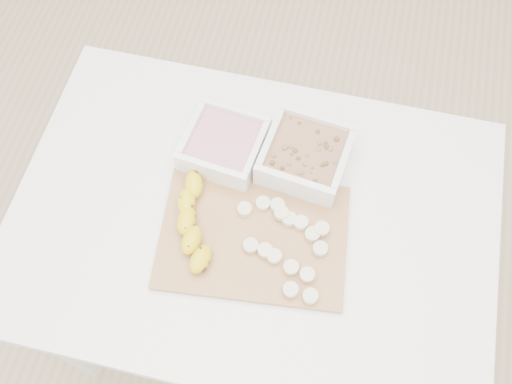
% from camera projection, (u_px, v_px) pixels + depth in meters
% --- Properties ---
extents(ground, '(3.50, 3.50, 0.00)m').
position_uv_depth(ground, '(254.00, 310.00, 1.85)').
color(ground, '#C6AD89').
rests_on(ground, ground).
extents(table, '(1.00, 0.70, 0.75)m').
position_uv_depth(table, '(253.00, 235.00, 1.26)').
color(table, white).
rests_on(table, ground).
extents(bowl_yogurt, '(0.18, 0.18, 0.07)m').
position_uv_depth(bowl_yogurt, '(224.00, 146.00, 1.21)').
color(bowl_yogurt, white).
rests_on(bowl_yogurt, table).
extents(bowl_granola, '(0.19, 0.19, 0.08)m').
position_uv_depth(bowl_granola, '(305.00, 156.00, 1.19)').
color(bowl_granola, white).
rests_on(bowl_granola, table).
extents(cutting_board, '(0.40, 0.30, 0.01)m').
position_uv_depth(cutting_board, '(253.00, 237.00, 1.15)').
color(cutting_board, '#A5794C').
rests_on(cutting_board, table).
extents(banana, '(0.09, 0.22, 0.04)m').
position_uv_depth(banana, '(194.00, 223.00, 1.13)').
color(banana, yellow).
rests_on(banana, cutting_board).
extents(banana_slices, '(0.20, 0.20, 0.02)m').
position_uv_depth(banana_slices, '(287.00, 241.00, 1.13)').
color(banana_slices, beige).
rests_on(banana_slices, cutting_board).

